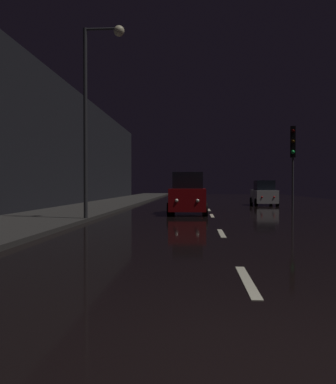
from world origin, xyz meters
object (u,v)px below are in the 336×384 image
streetlamp_overhead (96,94)px  car_approaching_headlights (188,195)px  traffic_light_far_right (293,149)px  car_parked_right_far (264,194)px

streetlamp_overhead → car_approaching_headlights: streetlamp_overhead is taller
traffic_light_far_right → car_parked_right_far: (-0.80, 5.73, -2.88)m
car_parked_right_far → streetlamp_overhead: bearing=148.0°
streetlamp_overhead → car_parked_right_far: (9.20, 14.69, -4.36)m
car_approaching_headlights → car_parked_right_far: 11.13m
streetlamp_overhead → traffic_light_far_right: bearing=41.9°
streetlamp_overhead → car_approaching_headlights: 7.53m
streetlamp_overhead → car_parked_right_far: 17.87m
car_parked_right_far → traffic_light_far_right: bearing=-172.1°
traffic_light_far_right → streetlamp_overhead: streetlamp_overhead is taller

